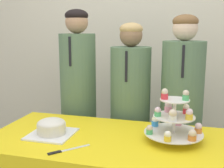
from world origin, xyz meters
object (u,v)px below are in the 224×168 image
student_0 (79,109)px  student_1 (130,120)px  student_2 (181,121)px  cake_knife (62,151)px  cupcake_stand (174,120)px  round_cake (51,127)px

student_0 → student_1: 0.44m
student_0 → student_2: student_0 is taller
cake_knife → student_2: student_2 is taller
cupcake_stand → student_0: student_0 is taller
student_0 → student_2: (0.82, 0.00, -0.03)m
cupcake_stand → student_0: 0.96m
cupcake_stand → student_1: (-0.36, 0.52, -0.20)m
cupcake_stand → student_1: 0.67m
cake_knife → cupcake_stand: (0.55, 0.30, 0.12)m
cake_knife → round_cake: bearing=82.6°
cake_knife → cupcake_stand: 0.64m
student_0 → cake_knife: bearing=-73.7°
student_0 → student_1: bearing=-0.0°
round_cake → cupcake_stand: size_ratio=0.77×
round_cake → student_1: size_ratio=0.18×
student_1 → student_2: 0.39m
round_cake → student_0: student_0 is taller
student_2 → cake_knife: bearing=-125.1°
student_2 → cupcake_stand: bearing=-92.8°
student_0 → student_2: 0.82m
cupcake_stand → student_2: bearing=87.2°
round_cake → student_0: bearing=97.0°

